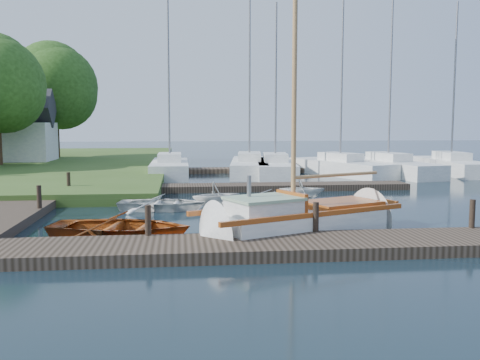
{
  "coord_description": "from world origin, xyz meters",
  "views": [
    {
      "loc": [
        -2.18,
        -18.98,
        3.22
      ],
      "look_at": [
        0.0,
        0.0,
        1.2
      ],
      "focal_mm": 40.0,
      "sensor_mm": 36.0,
      "label": 1
    }
  ],
  "objects": [
    {
      "name": "tender_a",
      "position": [
        -2.83,
        1.01,
        0.34
      ],
      "size": [
        3.53,
        2.73,
        0.67
      ],
      "primitive_type": "imported",
      "rotation": [
        0.0,
        0.0,
        1.44
      ],
      "color": "silver",
      "rests_on": "ground"
    },
    {
      "name": "mooring_post_5",
      "position": [
        -7.0,
        5.0,
        0.7
      ],
      "size": [
        0.16,
        0.16,
        0.8
      ],
      "primitive_type": "cylinder",
      "color": "black",
      "rests_on": "left_dock"
    },
    {
      "name": "left_dock",
      "position": [
        -8.0,
        2.0,
        0.15
      ],
      "size": [
        2.2,
        18.0,
        0.3
      ],
      "primitive_type": "cube",
      "color": "black",
      "rests_on": "ground"
    },
    {
      "name": "mooring_post_1",
      "position": [
        -3.0,
        -5.0,
        0.7
      ],
      "size": [
        0.16,
        0.16,
        0.8
      ],
      "primitive_type": "cylinder",
      "color": "black",
      "rests_on": "near_dock"
    },
    {
      "name": "dinghy",
      "position": [
        -3.84,
        -3.88,
        0.41
      ],
      "size": [
        4.49,
        3.61,
        0.83
      ],
      "primitive_type": "imported",
      "rotation": [
        0.0,
        0.0,
        1.36
      ],
      "color": "#964915",
      "rests_on": "ground"
    },
    {
      "name": "tender_b",
      "position": [
        -0.72,
        1.8,
        0.53
      ],
      "size": [
        2.45,
        2.28,
        1.05
      ],
      "primitive_type": "imported",
      "rotation": [
        0.0,
        0.0,
        1.9
      ],
      "color": "silver",
      "rests_on": "ground"
    },
    {
      "name": "marina_boat_3",
      "position": [
        7.89,
        13.53,
        0.59
      ],
      "size": [
        5.14,
        8.39,
        13.04
      ],
      "rotation": [
        0.0,
        0.0,
        1.96
      ],
      "color": "silver",
      "rests_on": "ground"
    },
    {
      "name": "marina_boat_4",
      "position": [
        10.98,
        13.41,
        0.57
      ],
      "size": [
        3.89,
        9.32,
        11.26
      ],
      "rotation": [
        0.0,
        0.0,
        1.76
      ],
      "color": "silver",
      "rests_on": "ground"
    },
    {
      "name": "marina_boat_2",
      "position": [
        3.75,
        13.52,
        0.56
      ],
      "size": [
        3.23,
        8.64,
        10.48
      ],
      "rotation": [
        0.0,
        0.0,
        1.45
      ],
      "color": "silver",
      "rests_on": "ground"
    },
    {
      "name": "mooring_post_4",
      "position": [
        -7.0,
        0.0,
        0.7
      ],
      "size": [
        0.16,
        0.16,
        0.8
      ],
      "primitive_type": "cylinder",
      "color": "black",
      "rests_on": "left_dock"
    },
    {
      "name": "marina_boat_5",
      "position": [
        15.38,
        13.8,
        0.57
      ],
      "size": [
        2.77,
        8.56,
        10.88
      ],
      "rotation": [
        0.0,
        0.0,
        1.5
      ],
      "color": "silver",
      "rests_on": "ground"
    },
    {
      "name": "near_dock",
      "position": [
        0.0,
        -6.0,
        0.15
      ],
      "size": [
        18.0,
        2.2,
        0.3
      ],
      "primitive_type": "cube",
      "color": "black",
      "rests_on": "ground"
    },
    {
      "name": "far_dock",
      "position": [
        2.0,
        6.5,
        0.15
      ],
      "size": [
        14.0,
        1.6,
        0.3
      ],
      "primitive_type": "cube",
      "color": "black",
      "rests_on": "ground"
    },
    {
      "name": "sailboat",
      "position": [
        1.41,
        -3.92,
        0.34
      ],
      "size": [
        7.34,
        4.65,
        9.83
      ],
      "rotation": [
        0.0,
        0.0,
        0.41
      ],
      "color": "silver",
      "rests_on": "ground"
    },
    {
      "name": "mooring_post_2",
      "position": [
        1.5,
        -5.0,
        0.7
      ],
      "size": [
        0.16,
        0.16,
        0.8
      ],
      "primitive_type": "cylinder",
      "color": "black",
      "rests_on": "near_dock"
    },
    {
      "name": "mooring_post_3",
      "position": [
        6.0,
        -5.0,
        0.7
      ],
      "size": [
        0.16,
        0.16,
        0.8
      ],
      "primitive_type": "cylinder",
      "color": "black",
      "rests_on": "near_dock"
    },
    {
      "name": "marina_boat_0",
      "position": [
        -2.74,
        14.29,
        0.57
      ],
      "size": [
        2.23,
        8.0,
        10.73
      ],
      "rotation": [
        0.0,
        0.0,
        1.57
      ],
      "color": "silver",
      "rests_on": "ground"
    },
    {
      "name": "tender_d",
      "position": [
        3.1,
        3.51,
        0.52
      ],
      "size": [
        2.1,
        1.85,
        1.04
      ],
      "primitive_type": "imported",
      "rotation": [
        0.0,
        0.0,
        1.49
      ],
      "color": "silver",
      "rests_on": "ground"
    },
    {
      "name": "tender_c",
      "position": [
        1.49,
        1.89,
        0.34
      ],
      "size": [
        3.33,
        2.42,
        0.68
      ],
      "primitive_type": "imported",
      "rotation": [
        0.0,
        0.0,
        1.55
      ],
      "color": "silver",
      "rests_on": "ground"
    },
    {
      "name": "ground",
      "position": [
        0.0,
        0.0,
        0.0
      ],
      "size": [
        160.0,
        160.0,
        0.0
      ],
      "primitive_type": "plane",
      "color": "black",
      "rests_on": "ground"
    },
    {
      "name": "tree_7",
      "position": [
        -12.0,
        26.05,
        6.2
      ],
      "size": [
        6.83,
        6.83,
        9.38
      ],
      "color": "#332114",
      "rests_on": "shore"
    },
    {
      "name": "marina_boat_1",
      "position": [
        2.28,
        14.63,
        0.57
      ],
      "size": [
        3.33,
        9.02,
        11.46
      ],
      "rotation": [
        0.0,
        0.0,
        1.44
      ],
      "color": "silver",
      "rests_on": "ground"
    },
    {
      "name": "house_c",
      "position": [
        -14.0,
        22.0,
        2.58
      ],
      "size": [
        5.25,
        4.0,
        5.28
      ],
      "color": "silver",
      "rests_on": "shore"
    },
    {
      "name": "pontoon",
      "position": [
        10.0,
        16.0,
        0.15
      ],
      "size": [
        30.0,
        1.6,
        0.3
      ],
      "primitive_type": "cube",
      "color": "black",
      "rests_on": "ground"
    }
  ]
}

